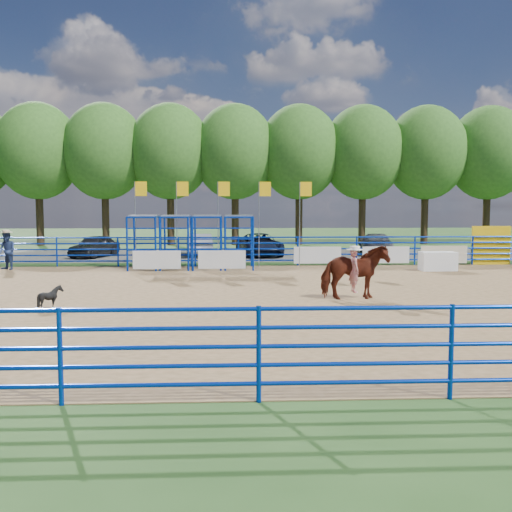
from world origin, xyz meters
The scene contains 14 objects.
ground centered at (0.00, 0.00, 0.00)m, with size 120.00×120.00×0.00m, color #315622.
arena_dirt centered at (0.00, 0.00, 0.01)m, with size 30.00×20.00×0.02m, color #9A774D.
gravel_strip centered at (0.00, 17.00, 0.01)m, with size 40.00×10.00×0.01m, color #67655B.
announcer_table centered at (9.25, 7.43, 0.46)m, with size 1.64×0.76×0.87m, color white.
horse_and_rider centered at (3.56, -0.53, 0.96)m, with size 2.16×1.12×2.42m.
calf centered at (-5.63, -1.99, 0.38)m, with size 0.57×0.65×0.71m, color black.
spectator_cowboy centered at (-10.91, 8.67, 0.95)m, with size 1.11×1.06×1.86m.
car_a centered at (-8.43, 15.51, 0.67)m, with size 1.56×3.87×1.32m, color black.
car_b centered at (-2.29, 16.04, 0.68)m, with size 1.42×4.08×1.35m, color gray.
car_c centered at (1.38, 15.95, 0.69)m, with size 2.24×4.87×1.35m, color black.
car_d centered at (8.73, 16.75, 0.67)m, with size 1.84×4.53×1.31m, color #5C5C5E.
perimeter_fence centered at (0.00, 0.00, 0.75)m, with size 30.10×20.10×1.50m.
chute_assembly centered at (-1.90, 8.84, 1.26)m, with size 19.32×2.41×4.20m.
treeline centered at (0.00, 26.00, 7.53)m, with size 56.40×6.40×11.24m.
Camera 1 is at (-0.44, -18.55, 3.01)m, focal length 40.00 mm.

